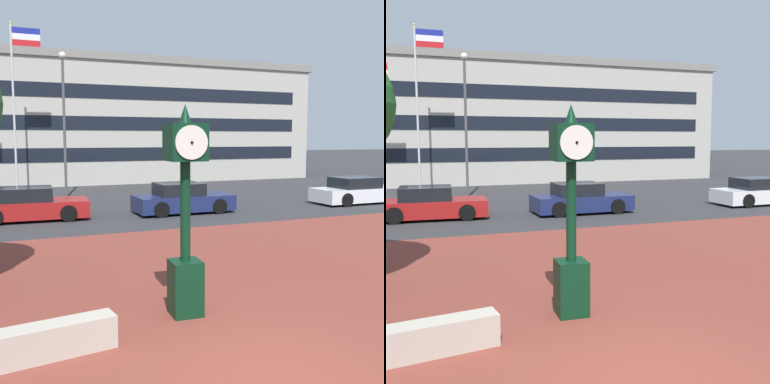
# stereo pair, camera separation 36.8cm
# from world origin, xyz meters

# --- Properties ---
(ground_plane) EXTENTS (200.00, 200.00, 0.00)m
(ground_plane) POSITION_xyz_m (0.00, 0.00, 0.00)
(ground_plane) COLOR #2D2D30
(plaza_brick_paving) EXTENTS (44.00, 14.21, 0.01)m
(plaza_brick_paving) POSITION_xyz_m (0.00, 3.11, 0.00)
(plaza_brick_paving) COLOR brown
(plaza_brick_paving) RESTS_ON ground
(planter_wall) EXTENTS (3.22, 0.85, 0.50)m
(planter_wall) POSITION_xyz_m (-3.24, 1.67, 0.25)
(planter_wall) COLOR #ADA393
(planter_wall) RESTS_ON ground
(street_clock) EXTENTS (0.68, 0.76, 3.74)m
(street_clock) POSITION_xyz_m (-0.19, 2.58, 1.84)
(street_clock) COLOR black
(street_clock) RESTS_ON ground
(car_street_near) EXTENTS (4.32, 2.12, 1.28)m
(car_street_near) POSITION_xyz_m (-2.15, 14.01, 0.57)
(car_street_near) COLOR maroon
(car_street_near) RESTS_ON ground
(car_street_mid) EXTENTS (4.57, 1.93, 1.28)m
(car_street_mid) POSITION_xyz_m (12.93, 13.08, 0.57)
(car_street_mid) COLOR silver
(car_street_mid) RESTS_ON ground
(car_street_far) EXTENTS (4.15, 1.97, 1.28)m
(car_street_far) POSITION_xyz_m (3.94, 13.50, 0.57)
(car_street_far) COLOR navy
(car_street_far) RESTS_ON ground
(flagpole_secondary) EXTENTS (1.61, 0.14, 9.50)m
(flagpole_secondary) POSITION_xyz_m (-2.17, 23.31, 5.58)
(flagpole_secondary) COLOR silver
(flagpole_secondary) RESTS_ON ground
(civic_building) EXTENTS (29.39, 13.64, 8.79)m
(civic_building) POSITION_xyz_m (5.17, 33.20, 4.41)
(civic_building) COLOR #B2ADA3
(civic_building) RESTS_ON ground
(street_lamp_post) EXTENTS (0.36, 0.36, 7.59)m
(street_lamp_post) POSITION_xyz_m (0.04, 20.57, 4.56)
(street_lamp_post) COLOR #4C4C51
(street_lamp_post) RESTS_ON ground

